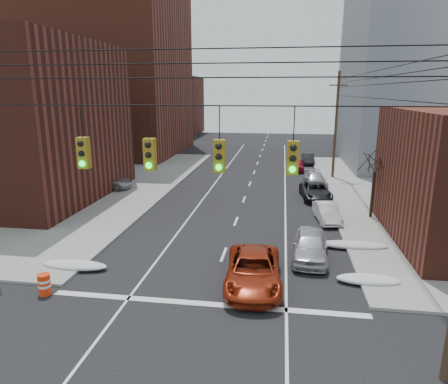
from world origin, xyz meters
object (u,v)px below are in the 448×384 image
(lot_car_a, at_px, (60,191))
(lot_car_b, at_px, (106,182))
(parked_car_d, at_px, (315,180))
(parked_car_f, at_px, (308,159))
(parked_car_c, at_px, (316,191))
(red_pickup, at_px, (253,270))
(parked_car_e, at_px, (296,164))
(construction_barrel, at_px, (44,284))
(lot_car_d, at_px, (66,184))
(parked_car_b, at_px, (327,212))
(lot_car_c, at_px, (33,190))
(parked_car_a, at_px, (310,245))

(lot_car_a, relative_size, lot_car_b, 0.99)
(parked_car_d, bearing_deg, parked_car_f, 84.74)
(parked_car_c, xyz_separation_m, lot_car_b, (-19.06, 0.27, 0.11))
(red_pickup, xyz_separation_m, parked_car_f, (4.47, 33.93, -0.11))
(parked_car_e, bearing_deg, construction_barrel, -109.11)
(parked_car_e, height_order, lot_car_a, lot_car_a)
(parked_car_d, distance_m, lot_car_d, 23.41)
(parked_car_b, relative_size, parked_car_e, 0.92)
(red_pickup, xyz_separation_m, parked_car_b, (4.47, 10.46, -0.12))
(parked_car_c, distance_m, lot_car_c, 24.09)
(parked_car_c, bearing_deg, parked_car_d, 80.93)
(parked_car_a, relative_size, parked_car_b, 1.17)
(parked_car_b, xyz_separation_m, lot_car_a, (-21.67, 2.25, 0.27))
(parked_car_b, xyz_separation_m, construction_barrel, (-13.80, -12.72, -0.14))
(red_pickup, relative_size, lot_car_b, 1.18)
(lot_car_a, height_order, lot_car_c, lot_car_a)
(red_pickup, distance_m, lot_car_c, 23.36)
(parked_car_c, bearing_deg, lot_car_d, 177.76)
(parked_car_e, relative_size, lot_car_d, 1.13)
(parked_car_e, distance_m, lot_car_d, 25.07)
(parked_car_f, bearing_deg, lot_car_d, -141.70)
(parked_car_b, bearing_deg, parked_car_a, -110.25)
(parked_car_a, bearing_deg, lot_car_c, 162.09)
(lot_car_c, height_order, construction_barrel, lot_car_c)
(parked_car_a, height_order, lot_car_c, parked_car_a)
(parked_car_c, height_order, lot_car_c, lot_car_c)
(parked_car_d, relative_size, lot_car_b, 0.97)
(red_pickup, xyz_separation_m, lot_car_a, (-17.21, 12.71, 0.15))
(red_pickup, xyz_separation_m, parked_car_a, (2.87, 3.56, 0.01))
(parked_car_f, height_order, construction_barrel, parked_car_f)
(parked_car_c, bearing_deg, parked_car_e, 90.75)
(parked_car_b, height_order, lot_car_b, lot_car_b)
(construction_barrel, bearing_deg, lot_car_b, 106.39)
(parked_car_a, distance_m, lot_car_d, 24.21)
(construction_barrel, bearing_deg, parked_car_e, 68.75)
(parked_car_f, bearing_deg, parked_car_c, -91.98)
(lot_car_a, height_order, lot_car_d, lot_car_a)
(parked_car_c, distance_m, lot_car_b, 19.06)
(parked_car_d, distance_m, lot_car_c, 25.66)
(parked_car_f, height_order, lot_car_a, lot_car_a)
(parked_car_c, relative_size, lot_car_a, 1.07)
(parked_car_a, height_order, construction_barrel, parked_car_a)
(lot_car_d, bearing_deg, parked_car_d, -87.01)
(construction_barrel, bearing_deg, parked_car_c, 54.44)
(parked_car_a, bearing_deg, parked_car_f, 91.01)
(parked_car_b, relative_size, lot_car_b, 0.84)
(parked_car_a, xyz_separation_m, parked_car_e, (0.00, 25.54, -0.06))
(lot_car_b, distance_m, lot_car_c, 6.31)
(parked_car_f, height_order, lot_car_b, lot_car_b)
(parked_car_a, relative_size, lot_car_a, 0.99)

